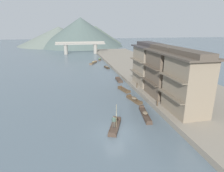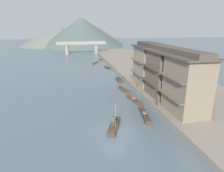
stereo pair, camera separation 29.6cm
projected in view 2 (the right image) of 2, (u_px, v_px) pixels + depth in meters
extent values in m
plane|color=slate|center=(114.00, 132.00, 23.51)|extent=(400.00, 400.00, 0.00)
cube|color=gray|center=(148.00, 71.00, 54.64)|extent=(18.00, 110.00, 0.76)
cube|color=#423328|center=(114.00, 127.00, 24.43)|extent=(2.63, 4.47, 0.29)
cube|color=#423328|center=(117.00, 118.00, 26.27)|extent=(1.01, 0.69, 0.26)
cube|color=#423328|center=(111.00, 133.00, 22.42)|extent=(1.01, 0.69, 0.26)
cube|color=#423328|center=(110.00, 125.00, 24.46)|extent=(1.54, 3.64, 0.08)
cube|color=#423328|center=(118.00, 126.00, 24.29)|extent=(1.54, 3.64, 0.08)
cube|color=black|center=(112.00, 127.00, 23.53)|extent=(0.15, 0.24, 0.05)
cylinder|color=#4C473D|center=(112.00, 124.00, 23.37)|extent=(0.11, 0.11, 0.78)
cube|color=black|center=(114.00, 127.00, 23.53)|extent=(0.15, 0.24, 0.05)
cylinder|color=#4C473D|center=(114.00, 124.00, 23.36)|extent=(0.11, 0.11, 0.78)
cube|color=#384C42|center=(113.00, 120.00, 23.18)|extent=(0.36, 0.27, 0.52)
cylinder|color=#384C42|center=(111.00, 120.00, 23.26)|extent=(0.08, 0.08, 0.56)
cylinder|color=#384C42|center=(115.00, 120.00, 23.24)|extent=(0.08, 0.08, 0.56)
sphere|color=tan|center=(113.00, 117.00, 23.06)|extent=(0.20, 0.20, 0.20)
sphere|color=black|center=(113.00, 116.00, 23.04)|extent=(0.18, 0.18, 0.18)
cylinder|color=tan|center=(115.00, 116.00, 23.12)|extent=(0.04, 0.04, 3.00)
cube|color=#423328|center=(144.00, 115.00, 27.68)|extent=(1.66, 5.41, 0.30)
cube|color=#423328|center=(141.00, 106.00, 30.00)|extent=(0.80, 0.47, 0.27)
cube|color=#423328|center=(149.00, 122.00, 25.18)|extent=(0.80, 0.47, 0.27)
cube|color=#423328|center=(142.00, 114.00, 27.60)|extent=(0.84, 4.80, 0.08)
cube|color=#423328|center=(147.00, 114.00, 27.64)|extent=(0.84, 4.80, 0.08)
ellipsoid|color=brown|center=(145.00, 113.00, 27.57)|extent=(0.90, 1.15, 0.41)
cube|color=brown|center=(94.00, 63.00, 67.94)|extent=(3.43, 5.66, 0.28)
cube|color=brown|center=(97.00, 61.00, 70.39)|extent=(1.01, 0.73, 0.25)
cube|color=brown|center=(92.00, 64.00, 65.32)|extent=(1.01, 0.73, 0.25)
cube|color=brown|center=(93.00, 62.00, 67.99)|extent=(2.33, 4.79, 0.08)
cube|color=brown|center=(95.00, 63.00, 67.77)|extent=(2.33, 4.79, 0.08)
ellipsoid|color=olive|center=(94.00, 62.00, 67.82)|extent=(1.43, 1.61, 0.52)
cube|color=#423328|center=(101.00, 60.00, 74.73)|extent=(1.64, 3.88, 0.24)
cube|color=#423328|center=(101.00, 58.00, 76.31)|extent=(0.99, 0.51, 0.22)
cube|color=#423328|center=(100.00, 60.00, 73.01)|extent=(0.99, 0.51, 0.22)
cube|color=#423328|center=(99.00, 59.00, 74.66)|extent=(0.60, 3.23, 0.08)
cube|color=#423328|center=(102.00, 59.00, 74.70)|extent=(0.60, 3.23, 0.08)
ellipsoid|color=#4C6B42|center=(101.00, 59.00, 74.61)|extent=(1.15, 1.46, 0.52)
cube|color=brown|center=(124.00, 90.00, 38.83)|extent=(1.86, 3.86, 0.26)
cube|color=brown|center=(120.00, 87.00, 40.23)|extent=(0.96, 0.57, 0.23)
cube|color=brown|center=(128.00, 91.00, 37.28)|extent=(0.96, 0.57, 0.23)
cube|color=brown|center=(122.00, 89.00, 38.59)|extent=(0.85, 3.15, 0.08)
cube|color=brown|center=(126.00, 89.00, 38.97)|extent=(0.85, 3.15, 0.08)
cube|color=brown|center=(134.00, 100.00, 33.41)|extent=(1.79, 4.19, 0.27)
cube|color=brown|center=(129.00, 95.00, 34.98)|extent=(0.89, 0.53, 0.25)
cube|color=brown|center=(140.00, 103.00, 31.68)|extent=(0.89, 0.53, 0.25)
cube|color=brown|center=(132.00, 100.00, 33.19)|extent=(0.86, 3.52, 0.08)
cube|color=brown|center=(136.00, 99.00, 33.52)|extent=(0.86, 3.52, 0.08)
ellipsoid|color=brown|center=(134.00, 98.00, 33.30)|extent=(1.06, 1.32, 0.46)
cube|color=#423328|center=(119.00, 80.00, 45.99)|extent=(1.29, 3.89, 0.27)
cube|color=#423328|center=(118.00, 77.00, 47.58)|extent=(1.04, 0.40, 0.25)
cube|color=#423328|center=(121.00, 81.00, 44.24)|extent=(1.04, 0.40, 0.25)
cube|color=#423328|center=(117.00, 80.00, 45.85)|extent=(0.21, 3.35, 0.08)
cube|color=#423328|center=(121.00, 79.00, 46.02)|extent=(0.21, 3.35, 0.08)
cube|color=#33281E|center=(107.00, 68.00, 60.26)|extent=(1.37, 3.70, 0.23)
cube|color=#33281E|center=(106.00, 66.00, 61.69)|extent=(0.83, 0.47, 0.20)
cube|color=#33281E|center=(109.00, 68.00, 58.71)|extent=(0.83, 0.47, 0.20)
cube|color=#33281E|center=(106.00, 67.00, 60.09)|extent=(0.52, 3.10, 0.08)
cube|color=#33281E|center=(109.00, 67.00, 60.34)|extent=(0.52, 3.10, 0.08)
ellipsoid|color=brown|center=(107.00, 67.00, 60.16)|extent=(0.93, 1.19, 0.43)
cube|color=#7F705B|center=(186.00, 86.00, 26.17)|extent=(4.10, 6.32, 7.80)
cube|color=brown|center=(169.00, 96.00, 26.09)|extent=(0.70, 6.32, 0.16)
cube|color=brown|center=(171.00, 78.00, 25.32)|extent=(0.70, 6.32, 0.16)
cube|color=#4C4238|center=(190.00, 57.00, 24.98)|extent=(5.00, 7.22, 0.24)
cube|color=#4C4238|center=(190.00, 53.00, 24.84)|extent=(2.46, 7.22, 0.70)
cube|color=brown|center=(163.00, 74.00, 32.94)|extent=(4.16, 5.88, 7.80)
cube|color=#4D4135|center=(149.00, 82.00, 32.86)|extent=(0.70, 5.88, 0.16)
cube|color=#4D4135|center=(150.00, 67.00, 32.08)|extent=(0.70, 5.88, 0.16)
cube|color=#4C4238|center=(165.00, 51.00, 31.75)|extent=(5.06, 6.78, 0.24)
cube|color=#4C4238|center=(165.00, 48.00, 31.61)|extent=(2.50, 6.78, 0.70)
cube|color=gray|center=(148.00, 66.00, 39.61)|extent=(4.52, 6.41, 7.80)
cube|color=#6E6151|center=(136.00, 73.00, 39.50)|extent=(0.70, 6.41, 0.16)
cube|color=#6E6151|center=(137.00, 60.00, 38.72)|extent=(0.70, 6.41, 0.16)
cube|color=#3D3838|center=(149.00, 46.00, 38.42)|extent=(5.42, 7.31, 0.24)
cube|color=#3D3838|center=(149.00, 44.00, 38.28)|extent=(2.71, 7.31, 0.70)
cylinder|color=#473828|center=(157.00, 103.00, 29.29)|extent=(0.20, 0.20, 0.95)
cylinder|color=#473828|center=(137.00, 85.00, 38.19)|extent=(0.20, 0.20, 0.97)
cube|color=gray|center=(82.00, 44.00, 90.51)|extent=(23.36, 2.40, 0.60)
cylinder|color=gray|center=(67.00, 50.00, 89.91)|extent=(1.80, 1.80, 4.49)
cylinder|color=gray|center=(96.00, 49.00, 92.61)|extent=(1.80, 1.80, 4.49)
cube|color=gray|center=(81.00, 42.00, 91.25)|extent=(23.36, 0.30, 0.70)
cone|color=#5B6B5B|center=(96.00, 35.00, 148.50)|extent=(41.21, 41.21, 13.34)
cone|color=#4C5B56|center=(82.00, 32.00, 127.42)|extent=(56.42, 56.42, 18.57)
cone|color=slate|center=(60.00, 36.00, 135.12)|extent=(56.01, 56.01, 12.73)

